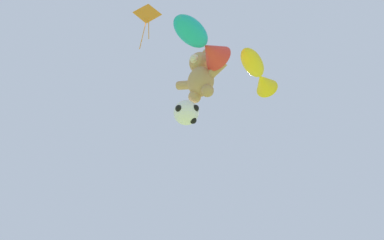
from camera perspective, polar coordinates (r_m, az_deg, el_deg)
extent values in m
ellipsoid|color=tan|center=(12.32, 1.34, 5.90)|extent=(0.92, 0.78, 1.12)
sphere|color=tan|center=(12.89, 1.29, 8.64)|extent=(0.77, 0.77, 0.77)
sphere|color=beige|center=(12.67, 0.40, 9.28)|extent=(0.32, 0.32, 0.32)
sphere|color=tan|center=(13.22, 0.29, 9.04)|extent=(0.31, 0.31, 0.31)
cylinder|color=tan|center=(12.75, -1.10, 5.33)|extent=(0.66, 0.30, 0.52)
sphere|color=tan|center=(12.09, 0.41, 3.55)|extent=(0.42, 0.42, 0.42)
sphere|color=tan|center=(13.00, 2.27, 10.09)|extent=(0.31, 0.31, 0.31)
cylinder|color=tan|center=(12.18, 3.88, 7.85)|extent=(0.66, 0.30, 0.52)
sphere|color=tan|center=(11.86, 2.36, 4.49)|extent=(0.42, 0.42, 0.42)
sphere|color=white|center=(11.71, -0.90, 1.12)|extent=(0.80, 0.80, 0.80)
sphere|color=black|center=(11.53, 0.54, 1.79)|extent=(0.22, 0.22, 0.22)
sphere|color=black|center=(12.06, -0.46, 1.39)|extent=(0.22, 0.22, 0.22)
sphere|color=black|center=(11.45, -2.02, 1.76)|extent=(0.22, 0.22, 0.22)
sphere|color=black|center=(11.52, 0.16, -0.04)|extent=(0.22, 0.22, 0.22)
ellipsoid|color=yellow|center=(13.69, 9.20, 8.59)|extent=(0.91, 1.59, 0.58)
cone|color=yellow|center=(14.52, 10.84, 5.68)|extent=(0.97, 0.95, 0.85)
sphere|color=black|center=(13.47, 8.39, 10.34)|extent=(0.15, 0.15, 0.15)
ellipsoid|color=#19ADB2|center=(11.46, -0.16, 13.33)|extent=(0.78, 1.37, 0.64)
cone|color=red|center=(12.02, 3.02, 10.33)|extent=(0.96, 0.77, 0.95)
sphere|color=black|center=(11.38, -1.57, 15.19)|extent=(0.17, 0.17, 0.17)
cube|color=orange|center=(16.32, -6.84, 15.82)|extent=(0.91, 0.85, 1.23)
cylinder|color=orange|center=(15.46, -7.51, 12.63)|extent=(0.03, 0.19, 1.69)
cylinder|color=orange|center=(15.48, -6.62, 13.80)|extent=(0.03, 0.16, 1.20)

